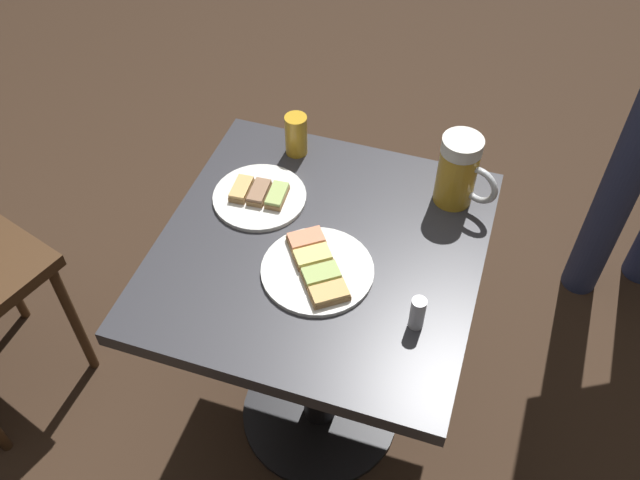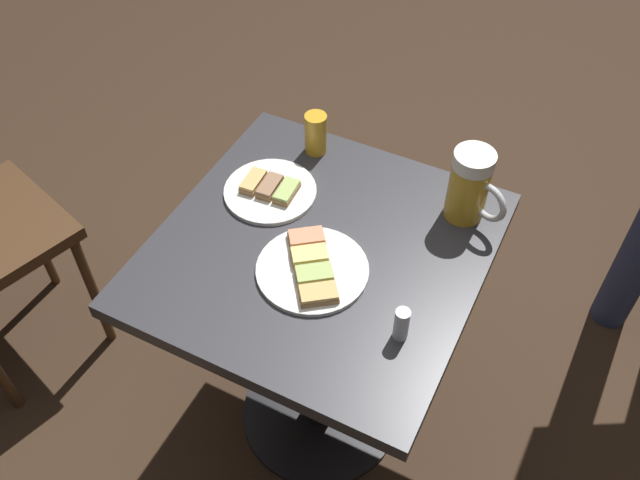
% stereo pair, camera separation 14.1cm
% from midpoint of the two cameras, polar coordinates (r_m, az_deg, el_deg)
% --- Properties ---
extents(ground_plane, '(6.00, 6.00, 0.00)m').
position_cam_midpoint_polar(ground_plane, '(2.03, 2.05, -14.30)').
color(ground_plane, '#382619').
extents(cafe_table, '(0.68, 0.67, 0.72)m').
position_cam_midpoint_polar(cafe_table, '(1.56, 2.59, -5.00)').
color(cafe_table, black).
rests_on(cafe_table, ground_plane).
extents(plate_near, '(0.23, 0.23, 0.03)m').
position_cam_midpoint_polar(plate_near, '(1.37, 2.29, -2.53)').
color(plate_near, white).
rests_on(plate_near, cafe_table).
extents(plate_far, '(0.21, 0.21, 0.03)m').
position_cam_midpoint_polar(plate_far, '(1.53, -1.54, 4.05)').
color(plate_far, white).
rests_on(plate_far, cafe_table).
extents(beer_mug, '(0.09, 0.14, 0.17)m').
position_cam_midpoint_polar(beer_mug, '(1.48, 15.12, 4.19)').
color(beer_mug, gold).
rests_on(beer_mug, cafe_table).
extents(beer_glass_small, '(0.05, 0.05, 0.10)m').
position_cam_midpoint_polar(beer_glass_small, '(1.61, 2.18, 8.73)').
color(beer_glass_small, gold).
rests_on(beer_glass_small, cafe_table).
extents(salt_shaker, '(0.03, 0.03, 0.07)m').
position_cam_midpoint_polar(salt_shaker, '(1.27, 9.98, -7.11)').
color(salt_shaker, silver).
rests_on(salt_shaker, cafe_table).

